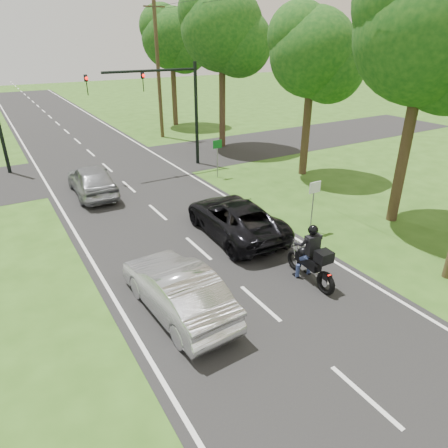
{
  "coord_description": "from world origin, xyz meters",
  "views": [
    {
      "loc": [
        -5.99,
        -7.88,
        7.26
      ],
      "look_at": [
        0.54,
        3.0,
        1.3
      ],
      "focal_mm": 32.0,
      "sensor_mm": 36.0,
      "label": 1
    }
  ],
  "objects": [
    {
      "name": "tree_row_d",
      "position": [
        9.1,
        16.76,
        7.43
      ],
      "size": [
        5.76,
        5.58,
        10.45
      ],
      "color": "#332316",
      "rests_on": "ground"
    },
    {
      "name": "silver_sedan",
      "position": [
        -2.26,
        0.92,
        0.76
      ],
      "size": [
        1.84,
        4.62,
        1.49
      ],
      "primitive_type": "imported",
      "rotation": [
        0.0,
        0.0,
        3.2
      ],
      "color": "#BABABF",
      "rests_on": "road"
    },
    {
      "name": "utility_pole_far",
      "position": [
        6.2,
        22.0,
        5.08
      ],
      "size": [
        1.6,
        0.28,
        10.0
      ],
      "color": "#4B3922",
      "rests_on": "ground"
    },
    {
      "name": "ground",
      "position": [
        0.0,
        0.0,
        0.0
      ],
      "size": [
        140.0,
        140.0,
        0.0
      ],
      "primitive_type": "plane",
      "color": "#2D5117",
      "rests_on": "ground"
    },
    {
      "name": "road",
      "position": [
        0.0,
        10.0,
        0.01
      ],
      "size": [
        8.0,
        100.0,
        0.01
      ],
      "primitive_type": "cube",
      "color": "black",
      "rests_on": "ground"
    },
    {
      "name": "tree_row_e",
      "position": [
        9.48,
        25.78,
        6.83
      ],
      "size": [
        5.28,
        5.12,
        9.61
      ],
      "color": "#332316",
      "rests_on": "ground"
    },
    {
      "name": "silver_suv",
      "position": [
        -1.9,
        11.79,
        0.79
      ],
      "size": [
        1.97,
        4.62,
        1.56
      ],
      "primitive_type": "imported",
      "rotation": [
        0.0,
        0.0,
        3.11
      ],
      "color": "#95979C",
      "rests_on": "road"
    },
    {
      "name": "sign_green",
      "position": [
        4.9,
        10.98,
        1.6
      ],
      "size": [
        0.55,
        0.07,
        2.12
      ],
      "color": "slate",
      "rests_on": "ground"
    },
    {
      "name": "traffic_signal",
      "position": [
        3.34,
        14.0,
        4.14
      ],
      "size": [
        6.38,
        0.44,
        6.0
      ],
      "color": "black",
      "rests_on": "ground"
    },
    {
      "name": "tree_row_c",
      "position": [
        9.75,
        8.8,
        6.23
      ],
      "size": [
        4.8,
        4.65,
        8.76
      ],
      "color": "#332316",
      "rests_on": "ground"
    },
    {
      "name": "cross_road",
      "position": [
        0.0,
        16.0,
        0.01
      ],
      "size": [
        60.0,
        7.0,
        0.01
      ],
      "primitive_type": "cube",
      "color": "black",
      "rests_on": "ground"
    },
    {
      "name": "sign_white",
      "position": [
        4.7,
        2.98,
        1.6
      ],
      "size": [
        0.55,
        0.07,
        2.12
      ],
      "color": "slate",
      "rests_on": "ground"
    },
    {
      "name": "tree_row_b",
      "position": [
        8.79,
        1.76,
        7.13
      ],
      "size": [
        5.6,
        5.43,
        10.06
      ],
      "color": "#332316",
      "rests_on": "ground"
    },
    {
      "name": "dark_suv",
      "position": [
        1.84,
        4.33,
        0.73
      ],
      "size": [
        2.64,
        5.3,
        1.44
      ],
      "primitive_type": "imported",
      "rotation": [
        0.0,
        0.0,
        3.09
      ],
      "color": "black",
      "rests_on": "road"
    },
    {
      "name": "motorcycle_rider",
      "position": [
        2.11,
        0.14,
        0.8
      ],
      "size": [
        0.67,
        2.35,
        2.02
      ],
      "rotation": [
        0.0,
        0.0,
        -0.06
      ],
      "color": "black",
      "rests_on": "ground"
    }
  ]
}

